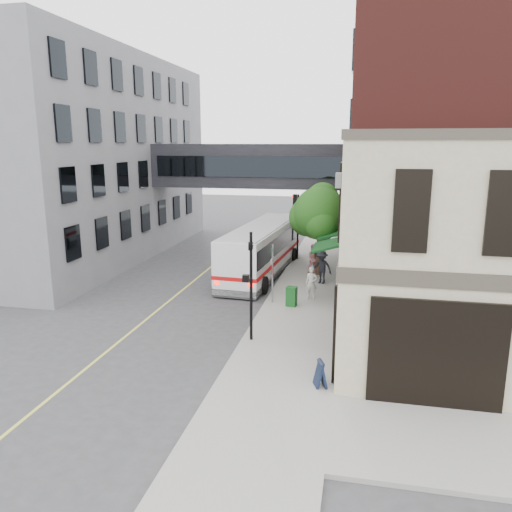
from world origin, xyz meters
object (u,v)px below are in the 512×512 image
at_px(pedestrian_a, 311,283).
at_px(pedestrian_b, 314,260).
at_px(bus, 262,247).
at_px(sandwich_board, 320,374).
at_px(newspaper_box, 292,296).
at_px(pedestrian_c, 322,267).

bearing_deg(pedestrian_a, pedestrian_b, 93.73).
distance_m(bus, sandwich_board, 15.33).
bearing_deg(pedestrian_a, sandwich_board, -82.57).
bearing_deg(newspaper_box, sandwich_board, -67.29).
distance_m(pedestrian_a, newspaper_box, 1.65).
relative_size(bus, pedestrian_a, 6.77).
xyz_separation_m(pedestrian_c, sandwich_board, (0.97, -12.56, -0.51)).
distance_m(bus, pedestrian_c, 4.38).
distance_m(pedestrian_c, sandwich_board, 12.61).
height_order(pedestrian_c, sandwich_board, pedestrian_c).
relative_size(pedestrian_b, newspaper_box, 1.94).
height_order(pedestrian_c, newspaper_box, pedestrian_c).
bearing_deg(pedestrian_b, newspaper_box, -103.93).
distance_m(pedestrian_a, pedestrian_b, 4.92).
distance_m(bus, newspaper_box, 6.99).
relative_size(pedestrian_a, pedestrian_b, 0.89).
bearing_deg(bus, newspaper_box, -66.60).
relative_size(bus, sandwich_board, 12.72).
distance_m(pedestrian_c, newspaper_box, 4.57).
relative_size(pedestrian_b, sandwich_board, 2.11).
height_order(bus, newspaper_box, bus).
bearing_deg(sandwich_board, pedestrian_b, 75.58).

